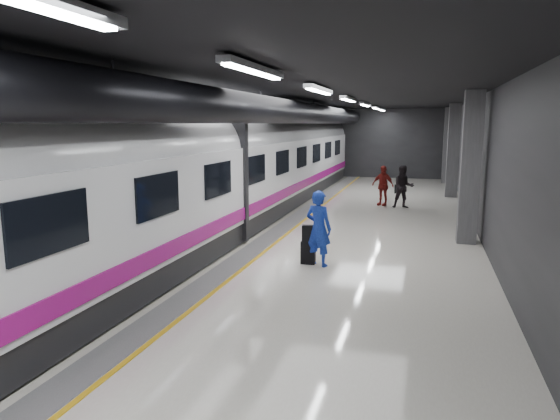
% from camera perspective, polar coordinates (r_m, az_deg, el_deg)
% --- Properties ---
extents(ground, '(40.00, 40.00, 0.00)m').
position_cam_1_polar(ground, '(14.50, 2.76, -4.32)').
color(ground, silver).
rests_on(ground, ground).
extents(platform_hall, '(10.02, 40.02, 4.51)m').
position_cam_1_polar(platform_hall, '(15.06, 2.65, 9.80)').
color(platform_hall, black).
rests_on(platform_hall, ground).
extents(train, '(3.05, 38.00, 4.05)m').
position_cam_1_polar(train, '(15.22, -9.19, 4.15)').
color(train, black).
rests_on(train, ground).
extents(traveler_main, '(0.81, 0.66, 1.92)m').
position_cam_1_polar(traveler_main, '(12.52, 4.42, -2.11)').
color(traveler_main, blue).
rests_on(traveler_main, ground).
extents(suitcase_main, '(0.37, 0.24, 0.59)m').
position_cam_1_polar(suitcase_main, '(12.82, 3.25, -4.86)').
color(suitcase_main, black).
rests_on(suitcase_main, ground).
extents(shoulder_bag, '(0.33, 0.21, 0.42)m').
position_cam_1_polar(shoulder_bag, '(12.67, 3.26, -2.68)').
color(shoulder_bag, black).
rests_on(shoulder_bag, suitcase_main).
extents(traveler_far_a, '(0.99, 0.83, 1.81)m').
position_cam_1_polar(traveler_far_a, '(21.75, 13.91, 2.59)').
color(traveler_far_a, black).
rests_on(traveler_far_a, ground).
extents(traveler_far_b, '(1.11, 0.80, 1.75)m').
position_cam_1_polar(traveler_far_b, '(22.28, 11.66, 2.76)').
color(traveler_far_b, maroon).
rests_on(traveler_far_b, ground).
extents(suitcase_far, '(0.35, 0.26, 0.46)m').
position_cam_1_polar(suitcase_far, '(26.34, 13.33, 2.35)').
color(suitcase_far, black).
rests_on(suitcase_far, ground).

